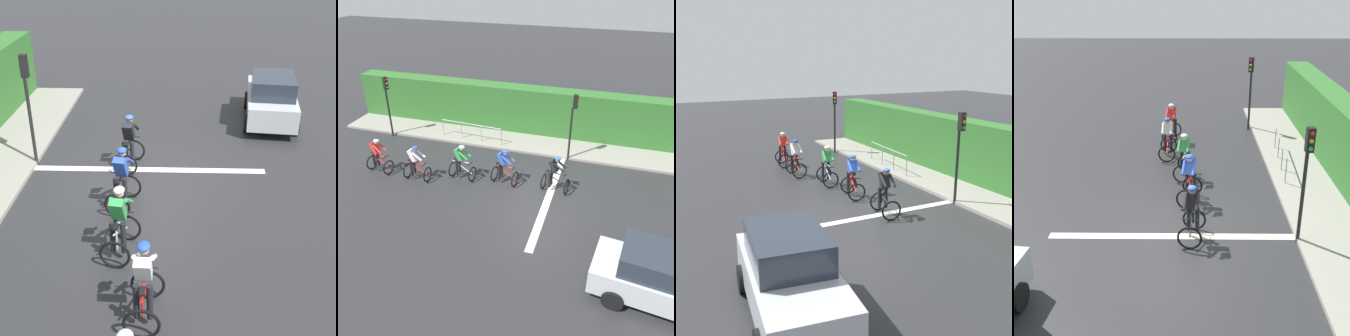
% 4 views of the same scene
% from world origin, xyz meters
% --- Properties ---
extents(ground_plane, '(80.00, 80.00, 0.00)m').
position_xyz_m(ground_plane, '(0.00, 0.00, 0.00)').
color(ground_plane, '#28282B').
extents(sidewalk_kerb, '(2.80, 20.09, 0.12)m').
position_xyz_m(sidewalk_kerb, '(4.78, 2.00, 0.06)').
color(sidewalk_kerb, gray).
rests_on(sidewalk_kerb, ground).
extents(stone_wall_low, '(0.44, 20.09, 0.54)m').
position_xyz_m(stone_wall_low, '(5.68, 2.00, 0.27)').
color(stone_wall_low, gray).
rests_on(stone_wall_low, ground).
extents(hedge_wall, '(1.10, 20.09, 2.58)m').
position_xyz_m(hedge_wall, '(5.98, 2.00, 1.29)').
color(hedge_wall, '#2D6628').
rests_on(hedge_wall, ground).
extents(road_marking_stop_line, '(7.00, 0.30, 0.01)m').
position_xyz_m(road_marking_stop_line, '(0.00, -0.61, 0.00)').
color(road_marking_stop_line, silver).
rests_on(road_marking_stop_line, ground).
extents(cyclist_lead, '(0.86, 1.18, 1.66)m').
position_xyz_m(cyclist_lead, '(-0.28, 7.35, 0.80)').
color(cyclist_lead, black).
rests_on(cyclist_lead, ground).
extents(cyclist_second, '(0.72, 1.10, 1.66)m').
position_xyz_m(cyclist_second, '(-0.39, 5.35, 0.80)').
color(cyclist_second, black).
rests_on(cyclist_second, ground).
extents(cyclist_mid, '(0.83, 1.16, 1.66)m').
position_xyz_m(cyclist_mid, '(0.28, 3.46, 0.80)').
color(cyclist_mid, black).
rests_on(cyclist_mid, ground).
extents(cyclist_fourth, '(0.87, 1.19, 1.66)m').
position_xyz_m(cyclist_fourth, '(0.46, 1.53, 0.80)').
color(cyclist_fourth, black).
rests_on(cyclist_fourth, ground).
extents(cyclist_trailing, '(0.82, 1.16, 1.66)m').
position_xyz_m(cyclist_trailing, '(0.52, -0.70, 0.80)').
color(cyclist_trailing, black).
rests_on(cyclist_trailing, ground).
extents(car_silver, '(2.25, 4.27, 1.76)m').
position_xyz_m(car_silver, '(-4.27, -4.74, 0.87)').
color(car_silver, '#B7BCC1').
rests_on(car_silver, ground).
extents(traffic_light_near_crossing, '(0.21, 0.31, 3.34)m').
position_xyz_m(traffic_light_near_crossing, '(3.41, -0.92, 2.22)').
color(traffic_light_near_crossing, black).
rests_on(traffic_light_near_crossing, ground).
extents(traffic_light_far_junction, '(0.26, 0.30, 3.34)m').
position_xyz_m(traffic_light_far_junction, '(3.23, 8.84, 2.22)').
color(traffic_light_far_junction, black).
rests_on(traffic_light_far_junction, ground).
extents(pedestrian_railing_kerbside, '(0.31, 3.49, 1.03)m').
position_xyz_m(pedestrian_railing_kerbside, '(3.88, 4.43, 0.79)').
color(pedestrian_railing_kerbside, '#999EA3').
rests_on(pedestrian_railing_kerbside, ground).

